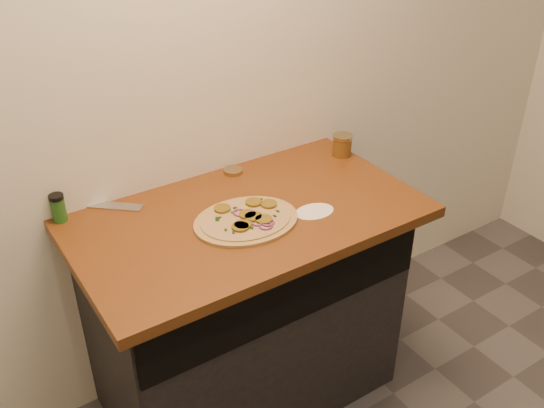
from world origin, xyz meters
TOP-DOWN VIEW (x-y plane):
  - cabinet at (0.00, 1.45)m, footprint 1.10×0.60m
  - countertop at (0.00, 1.42)m, footprint 1.20×0.70m
  - pizza at (-0.03, 1.37)m, footprint 0.38×0.38m
  - chefs_knife at (-0.45, 1.78)m, footprint 0.29×0.26m
  - mason_jar_lid at (0.11, 1.69)m, footprint 0.10×0.10m
  - salsa_jar at (0.55, 1.59)m, footprint 0.08×0.08m
  - spice_shaker at (-0.55, 1.72)m, footprint 0.05×0.05m
  - flour_spill at (0.20, 1.30)m, footprint 0.15×0.15m

SIDE VIEW (x-z plane):
  - cabinet at x=0.00m, z-range 0.00..0.86m
  - countertop at x=0.00m, z-range 0.86..0.90m
  - flour_spill at x=0.20m, z-range 0.90..0.90m
  - chefs_knife at x=-0.45m, z-range 0.90..0.92m
  - mason_jar_lid at x=0.11m, z-range 0.90..0.92m
  - pizza at x=-0.03m, z-range 0.90..0.92m
  - salsa_jar at x=0.55m, z-range 0.90..0.99m
  - spice_shaker at x=-0.55m, z-range 0.90..1.00m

